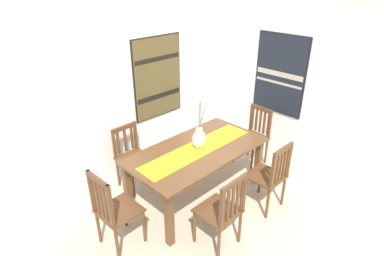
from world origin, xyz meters
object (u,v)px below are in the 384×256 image
(chair_0, at_px, (254,135))
(painting_on_back_wall, at_px, (158,78))
(dining_table, at_px, (197,156))
(painting_on_side_wall, at_px, (280,75))
(chair_2, at_px, (223,210))
(chair_1, at_px, (132,156))
(centerpiece_vase, at_px, (199,138))
(chair_4, at_px, (113,209))
(chair_3, at_px, (270,175))

(chair_0, height_order, painting_on_back_wall, painting_on_back_wall)
(dining_table, height_order, painting_on_side_wall, painting_on_side_wall)
(chair_2, height_order, painting_on_side_wall, painting_on_side_wall)
(chair_0, height_order, chair_1, chair_0)
(painting_on_back_wall, height_order, painting_on_side_wall, same)
(centerpiece_vase, relative_size, chair_1, 0.79)
(painting_on_side_wall, bearing_deg, chair_0, 175.82)
(centerpiece_vase, height_order, painting_on_side_wall, painting_on_side_wall)
(chair_1, bearing_deg, chair_0, -25.92)
(centerpiece_vase, xyz_separation_m, chair_4, (-1.31, -0.01, -0.36))
(dining_table, distance_m, chair_4, 1.28)
(chair_2, xyz_separation_m, chair_3, (0.92, 0.00, 0.00))
(chair_1, bearing_deg, chair_3, -59.92)
(chair_3, xyz_separation_m, painting_on_side_wall, (1.27, 0.76, 0.86))
(dining_table, bearing_deg, chair_0, -0.80)
(dining_table, bearing_deg, centerpiece_vase, 12.35)
(chair_0, distance_m, chair_4, 2.53)
(centerpiece_vase, xyz_separation_m, painting_on_side_wall, (1.71, -0.06, 0.49))
(dining_table, bearing_deg, chair_4, 179.87)
(chair_0, xyz_separation_m, chair_4, (-2.53, 0.02, 0.02))
(dining_table, relative_size, chair_4, 1.86)
(dining_table, xyz_separation_m, painting_on_side_wall, (1.75, -0.05, 0.73))
(chair_0, bearing_deg, chair_2, -154.78)
(chair_3, height_order, painting_on_back_wall, painting_on_back_wall)
(centerpiece_vase, distance_m, chair_4, 1.36)
(dining_table, height_order, chair_0, chair_0)
(chair_1, height_order, chair_3, chair_3)
(chair_4, bearing_deg, centerpiece_vase, 0.27)
(dining_table, height_order, centerpiece_vase, centerpiece_vase)
(chair_0, xyz_separation_m, painting_on_side_wall, (0.50, -0.04, 0.87))
(painting_on_back_wall, bearing_deg, chair_3, -84.58)
(centerpiece_vase, distance_m, chair_1, 1.04)
(dining_table, distance_m, chair_1, 0.96)
(chair_0, distance_m, painting_on_side_wall, 1.01)
(painting_on_back_wall, bearing_deg, chair_0, -50.05)
(chair_1, height_order, chair_2, chair_2)
(chair_1, xyz_separation_m, painting_on_back_wall, (0.76, 0.31, 0.90))
(dining_table, relative_size, centerpiece_vase, 2.60)
(chair_3, distance_m, painting_on_side_wall, 1.72)
(dining_table, bearing_deg, painting_on_back_wall, 75.30)
(centerpiece_vase, relative_size, chair_0, 0.77)
(chair_1, xyz_separation_m, painting_on_side_wall, (2.22, -0.87, 0.89))
(chair_3, height_order, chair_4, chair_4)
(dining_table, distance_m, chair_3, 0.95)
(chair_0, bearing_deg, chair_4, 179.54)
(chair_1, relative_size, chair_3, 0.94)
(centerpiece_vase, bearing_deg, chair_0, -1.25)
(chair_0, relative_size, painting_on_back_wall, 0.76)
(dining_table, distance_m, painting_on_back_wall, 1.38)
(centerpiece_vase, height_order, chair_0, centerpiece_vase)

